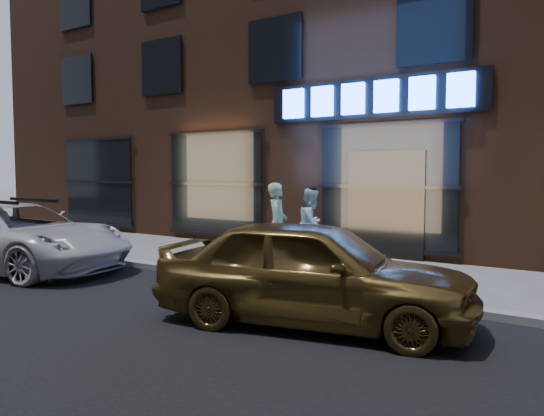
{
  "coord_description": "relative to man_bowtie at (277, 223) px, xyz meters",
  "views": [
    {
      "loc": [
        4.52,
        -7.31,
        1.95
      ],
      "look_at": [
        -1.5,
        1.6,
        1.2
      ],
      "focal_mm": 35.0,
      "sensor_mm": 36.0,
      "label": 1
    }
  ],
  "objects": [
    {
      "name": "ground",
      "position": [
        1.59,
        -1.93,
        -0.85
      ],
      "size": [
        90.0,
        90.0,
        0.0
      ],
      "primitive_type": "plane",
      "color": "slate",
      "rests_on": "ground"
    },
    {
      "name": "curb",
      "position": [
        1.59,
        -1.93,
        -0.79
      ],
      "size": [
        60.0,
        0.25,
        0.12
      ],
      "primitive_type": "cube",
      "color": "gray",
      "rests_on": "ground"
    },
    {
      "name": "storefront_building",
      "position": [
        1.59,
        6.06,
        4.3
      ],
      "size": [
        30.2,
        8.28,
        10.3
      ],
      "color": "#54301E",
      "rests_on": "ground"
    },
    {
      "name": "man_bowtie",
      "position": [
        0.0,
        0.0,
        0.0
      ],
      "size": [
        0.66,
        0.74,
        1.71
      ],
      "primitive_type": "imported",
      "rotation": [
        0.0,
        0.0,
        2.08
      ],
      "color": "#9ECFBA",
      "rests_on": "ground"
    },
    {
      "name": "man_cap",
      "position": [
        0.33,
        0.87,
        -0.07
      ],
      "size": [
        0.7,
        0.84,
        1.57
      ],
      "primitive_type": "imported",
      "rotation": [
        0.0,
        0.0,
        1.72
      ],
      "color": "silver",
      "rests_on": "ground"
    },
    {
      "name": "white_suv",
      "position": [
        -3.81,
        -3.54,
        -0.19
      ],
      "size": [
        5.07,
        2.98,
        1.33
      ],
      "primitive_type": "imported",
      "rotation": [
        0.0,
        0.0,
        1.74
      ],
      "color": "silver",
      "rests_on": "ground"
    },
    {
      "name": "gold_sedan",
      "position": [
        2.84,
        -3.47,
        -0.17
      ],
      "size": [
        4.27,
        2.43,
        1.37
      ],
      "primitive_type": "imported",
      "rotation": [
        0.0,
        0.0,
        1.78
      ],
      "color": "brown",
      "rests_on": "ground"
    }
  ]
}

